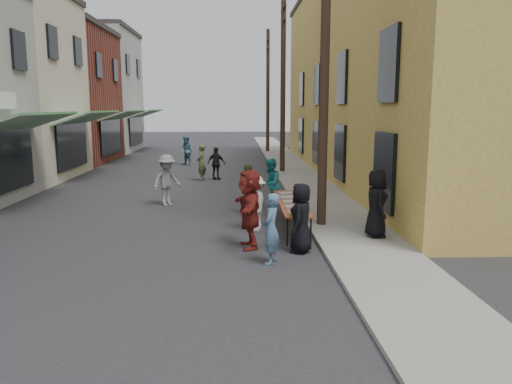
{
  "coord_description": "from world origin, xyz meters",
  "views": [
    {
      "loc": [
        1.89,
        -10.72,
        3.36
      ],
      "look_at": [
        2.38,
        1.42,
        1.3
      ],
      "focal_mm": 35.0,
      "sensor_mm": 36.0,
      "label": 1
    }
  ],
  "objects": [
    {
      "name": "cup_stack",
      "position": [
        3.63,
        1.07,
        0.81
      ],
      "size": [
        0.08,
        0.08,
        0.12
      ],
      "primitive_type": "cylinder",
      "color": "tan",
      "rests_on": "serving_table"
    },
    {
      "name": "utility_pole_mid",
      "position": [
        4.3,
        15.0,
        4.5
      ],
      "size": [
        0.26,
        0.26,
        9.0
      ],
      "primitive_type": "cylinder",
      "color": "#2D2116",
      "rests_on": "ground"
    },
    {
      "name": "condiment_jar_b",
      "position": [
        3.21,
        1.12,
        0.79
      ],
      "size": [
        0.07,
        0.07,
        0.08
      ],
      "primitive_type": "cylinder",
      "color": "#A57F26",
      "rests_on": "serving_table"
    },
    {
      "name": "sidewalk",
      "position": [
        5.0,
        15.0,
        0.05
      ],
      "size": [
        2.2,
        60.0,
        0.1
      ],
      "primitive_type": "cube",
      "color": "gray",
      "rests_on": "ground"
    },
    {
      "name": "condiment_jar_c",
      "position": [
        3.21,
        1.22,
        0.79
      ],
      "size": [
        0.07,
        0.07,
        0.08
      ],
      "primitive_type": "cylinder",
      "color": "#A57F26",
      "rests_on": "serving_table"
    },
    {
      "name": "passerby_left",
      "position": [
        -0.5,
        6.43,
        0.88
      ],
      "size": [
        1.27,
        1.28,
        1.77
      ],
      "primitive_type": "imported",
      "rotation": [
        0.0,
        0.0,
        0.8
      ],
      "color": "gray",
      "rests_on": "ground"
    },
    {
      "name": "utility_pole_near",
      "position": [
        4.3,
        3.0,
        4.5
      ],
      "size": [
        0.26,
        0.26,
        9.0
      ],
      "primitive_type": "cylinder",
      "color": "#2D2116",
      "rests_on": "ground"
    },
    {
      "name": "catering_tray_foil_b",
      "position": [
        3.43,
        1.97,
        0.79
      ],
      "size": [
        0.5,
        0.33,
        0.08
      ],
      "primitive_type": "cube",
      "color": "#B2B2B7",
      "rests_on": "serving_table"
    },
    {
      "name": "condiment_jar_a",
      "position": [
        3.21,
        1.02,
        0.79
      ],
      "size": [
        0.07,
        0.07,
        0.08
      ],
      "primitive_type": "cylinder",
      "color": "#A57F26",
      "rests_on": "serving_table"
    },
    {
      "name": "server",
      "position": [
        5.45,
        1.56,
        0.97
      ],
      "size": [
        0.56,
        0.85,
        1.73
      ],
      "primitive_type": "imported",
      "rotation": [
        0.0,
        0.0,
        1.58
      ],
      "color": "black",
      "rests_on": "sidewalk"
    },
    {
      "name": "passerby_mid",
      "position": [
        0.97,
        12.57,
        0.77
      ],
      "size": [
        0.98,
        0.72,
        1.55
      ],
      "primitive_type": "imported",
      "rotation": [
        0.0,
        0.0,
        2.72
      ],
      "color": "black",
      "rests_on": "ground"
    },
    {
      "name": "serving_table",
      "position": [
        3.43,
        2.97,
        0.71
      ],
      "size": [
        0.7,
        4.0,
        0.75
      ],
      "color": "brown",
      "rests_on": "ground"
    },
    {
      "name": "catering_tray_foil_d",
      "position": [
        3.43,
        3.37,
        0.79
      ],
      "size": [
        0.5,
        0.33,
        0.08
      ],
      "primitive_type": "cube",
      "color": "#B2B2B7",
      "rests_on": "serving_table"
    },
    {
      "name": "passerby_far",
      "position": [
        -1.0,
        18.66,
        0.86
      ],
      "size": [
        1.06,
        1.03,
        1.71
      ],
      "primitive_type": "imported",
      "rotation": [
        0.0,
        0.0,
        5.61
      ],
      "color": "#477089",
      "rests_on": "ground"
    },
    {
      "name": "passerby_right",
      "position": [
        0.29,
        12.33,
        0.84
      ],
      "size": [
        0.52,
        0.68,
        1.68
      ],
      "primitive_type": "imported",
      "rotation": [
        0.0,
        0.0,
        4.5
      ],
      "color": "#4B5330",
      "rests_on": "ground"
    },
    {
      "name": "ground",
      "position": [
        0.0,
        0.0,
        0.0
      ],
      "size": [
        120.0,
        120.0,
        0.0
      ],
      "primitive_type": "plane",
      "color": "#28282B",
      "rests_on": "ground"
    },
    {
      "name": "building_ochre",
      "position": [
        11.1,
        14.0,
        5.0
      ],
      "size": [
        10.0,
        28.0,
        10.0
      ],
      "primitive_type": "cube",
      "color": "#AA8D3D",
      "rests_on": "ground"
    },
    {
      "name": "catering_tray_buns_end",
      "position": [
        3.43,
        4.07,
        0.79
      ],
      "size": [
        0.5,
        0.33,
        0.08
      ],
      "primitive_type": "cube",
      "color": "tan",
      "rests_on": "serving_table"
    },
    {
      "name": "utility_pole_far",
      "position": [
        4.3,
        27.0,
        4.5
      ],
      "size": [
        0.26,
        0.26,
        9.0
      ],
      "primitive_type": "cylinder",
      "color": "#2D2116",
      "rests_on": "ground"
    },
    {
      "name": "guest_front_c",
      "position": [
        3.03,
        5.59,
        0.85
      ],
      "size": [
        0.81,
        0.95,
        1.71
      ],
      "primitive_type": "imported",
      "rotation": [
        0.0,
        0.0,
        -1.78
      ],
      "color": "teal",
      "rests_on": "ground"
    },
    {
      "name": "guest_front_b",
      "position": [
        2.64,
        -0.26,
        0.78
      ],
      "size": [
        0.53,
        0.66,
        1.55
      ],
      "primitive_type": "imported",
      "rotation": [
        0.0,
        0.0,
        -1.89
      ],
      "color": "#496D8D",
      "rests_on": "ground"
    },
    {
      "name": "guest_queue_back",
      "position": [
        2.21,
        1.03,
        0.96
      ],
      "size": [
        0.71,
        1.82,
        1.91
      ],
      "primitive_type": "imported",
      "rotation": [
        0.0,
        0.0,
        -1.49
      ],
      "color": "maroon",
      "rests_on": "ground"
    },
    {
      "name": "guest_front_a",
      "position": [
        3.4,
        0.58,
        0.82
      ],
      "size": [
        0.76,
        0.93,
        1.64
      ],
      "primitive_type": "imported",
      "rotation": [
        0.0,
        0.0,
        -1.91
      ],
      "color": "black",
      "rests_on": "ground"
    },
    {
      "name": "guest_front_e",
      "position": [
        2.27,
        4.87,
        0.81
      ],
      "size": [
        0.77,
        1.03,
        1.62
      ],
      "primitive_type": "imported",
      "rotation": [
        0.0,
        0.0,
        -1.12
      ],
      "color": "#505D36",
      "rests_on": "ground"
    },
    {
      "name": "catering_tray_buns",
      "position": [
        3.43,
        2.67,
        0.79
      ],
      "size": [
        0.5,
        0.33,
        0.08
      ],
      "primitive_type": "cube",
      "color": "tan",
      "rests_on": "serving_table"
    },
    {
      "name": "guest_front_d",
      "position": [
        2.42,
        2.7,
        0.77
      ],
      "size": [
        0.87,
        1.13,
        1.54
      ],
      "primitive_type": "imported",
      "rotation": [
        0.0,
        0.0,
        -1.91
      ],
      "color": "white",
      "rests_on": "ground"
    },
    {
      "name": "catering_tray_sausage",
      "position": [
        3.43,
        1.32,
        0.79
      ],
      "size": [
        0.5,
        0.33,
        0.08
      ],
      "primitive_type": "cube",
      "color": "maroon",
      "rests_on": "serving_table"
    }
  ]
}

